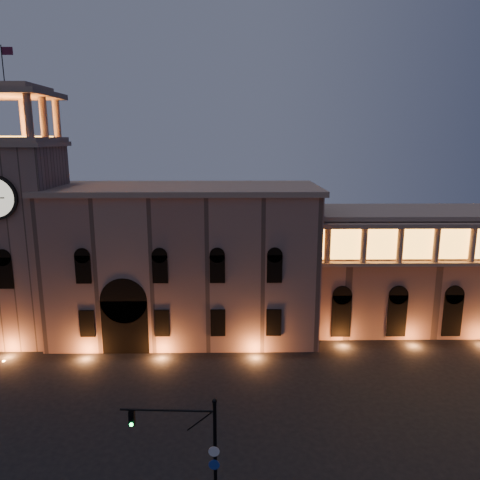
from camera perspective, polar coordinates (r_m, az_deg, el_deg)
The scene contains 5 objects.
ground at distance 38.90m, azimuth -6.71°, elevation -23.87°, with size 160.00×160.00×0.00m, color black.
government_building at distance 55.29m, azimuth -6.79°, elevation -2.57°, with size 30.80×12.80×17.60m.
clock_tower at distance 58.46m, azimuth -25.25°, elevation 0.88°, with size 9.80×9.80×32.40m.
colonnade_wing at distance 63.88m, azimuth 25.56°, elevation -3.02°, with size 40.60×11.50×14.50m.
traffic_light at distance 31.00m, azimuth -5.06°, elevation -24.76°, with size 5.91×0.72×8.10m.
Camera 1 is at (3.73, -31.19, 22.95)m, focal length 35.00 mm.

